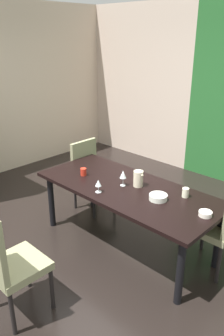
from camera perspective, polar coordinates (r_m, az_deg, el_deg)
ground_plane at (r=3.92m, az=-6.83°, el=-12.88°), size 5.21×5.82×0.02m
back_panel_interior at (r=6.32m, az=4.58°, el=14.44°), size 2.31×0.10×2.75m
dining_table at (r=3.55m, az=2.62°, el=-4.42°), size 2.06×0.89×0.72m
chair_right_far at (r=3.40m, az=18.49°, el=-9.22°), size 0.44×0.44×0.93m
chair_left_far at (r=4.41m, az=-3.80°, el=-0.61°), size 0.45×0.44×0.93m
chair_head_near at (r=2.85m, az=-17.95°, el=-14.96°), size 0.44×0.44×1.05m
wine_glass_north at (r=3.36m, az=-2.40°, el=-2.72°), size 0.07×0.07×0.14m
wine_glass_east at (r=3.49m, az=1.94°, el=-1.18°), size 0.07×0.07×0.17m
serving_bowl_near_shelf at (r=3.09m, az=15.95°, el=-7.66°), size 0.12×0.12×0.04m
serving_bowl_near_window at (r=3.27m, az=8.04°, el=-5.05°), size 0.18×0.18×0.05m
cup_front at (r=3.79m, az=-5.00°, el=-0.67°), size 0.07×0.07×0.09m
cup_corner at (r=3.36m, az=12.67°, el=-4.20°), size 0.07×0.07×0.10m
pitcher_left at (r=3.50m, az=4.60°, el=-1.84°), size 0.12×0.10×0.18m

